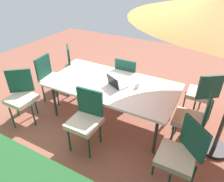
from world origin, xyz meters
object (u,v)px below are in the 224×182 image
Objects in this scene: dining_table at (112,86)px; cup at (137,85)px; chair_south at (128,77)px; chair_southwest at (203,93)px; chair_northwest at (181,153)px; chair_north at (86,118)px; laptop at (116,84)px; chair_east at (51,77)px; chair_northeast at (21,94)px; chair_southeast at (76,63)px; chair_west at (194,118)px.

cup is (-0.45, -0.08, 0.09)m from dining_table.
chair_southwest is (-1.49, -0.08, 0.00)m from chair_south.
chair_south is 1.49m from chair_southwest.
chair_southwest is at bearing 131.69° from chair_northwest.
chair_north reaches higher than cup.
chair_north is at bearing 107.67° from laptop.
chair_east is 10.29× the size of cup.
dining_table is 2.35× the size of chair_northeast.
chair_northeast is 2.10m from cup.
dining_table is at bearing -95.76° from chair_east.
chair_northwest is 3.26m from chair_southeast.
chair_north is (-1.41, -0.01, 0.00)m from chair_northeast.
chair_south is 10.29× the size of cup.
cup is (0.97, -0.88, 0.26)m from chair_northwest.
chair_southwest is 1.00× the size of chair_northwest.
chair_northwest and chair_east have the same top height.
chair_southeast is at bearing -1.17° from laptop.
chair_southwest is 2.20m from chair_north.
chair_northwest is at bearing -3.90° from chair_north.
chair_southeast is (2.88, 0.03, 0.00)m from chair_southwest.
chair_northwest is at bearing 177.82° from laptop.
chair_west is 1.00× the size of chair_north.
dining_table is 2.35× the size of chair_south.
chair_southeast is at bearing -35.89° from chair_southwest.
laptop is (1.33, 0.05, 0.26)m from chair_west.
laptop is (-1.57, 0.02, 0.26)m from chair_east.
chair_southwest and chair_north have the same top height.
chair_south is at bearing -52.67° from laptop.
chair_northwest is (-2.86, -0.01, 0.00)m from chair_northeast.
chair_east is 1.59m from laptop.
chair_north is (-0.00, 1.55, 0.00)m from chair_south.
chair_southwest is at bearing 178.33° from chair_west.
chair_northeast is 1.00× the size of chair_southeast.
cup is at bearing 124.70° from chair_south.
chair_southwest is at bearing -10.54° from chair_northeast.
chair_west and chair_east have the same top height.
chair_south is 0.85m from laptop.
chair_southeast is 1.77m from laptop.
laptop is (-0.13, -0.75, 0.26)m from chair_north.
chair_south and chair_southwest have the same top height.
chair_northeast and chair_northwest have the same top height.
chair_southeast and chair_north have the same top height.
chair_northeast is 1.00× the size of chair_north.
chair_southwest is at bearing -80.46° from chair_east.
chair_south is at bearing -54.50° from cup.
chair_southeast reaches higher than cup.
chair_northeast reaches higher than dining_table.
chair_northwest is at bearing -39.84° from chair_northeast.
chair_east is (0.03, 0.82, 0.00)m from chair_southeast.
dining_table is at bearing -166.41° from chair_northwest.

